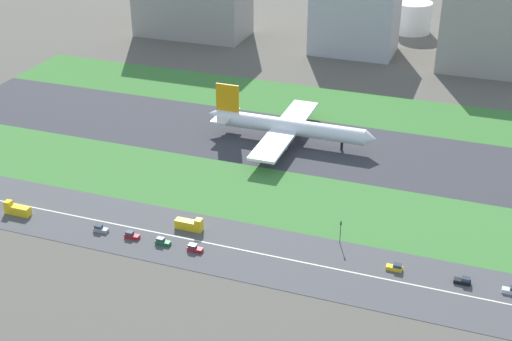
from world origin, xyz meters
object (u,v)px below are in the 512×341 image
Objects in this scene: truck_0 at (17,210)px; hangar_building at (355,16)px; airliner at (286,126)px; car_1 at (463,281)px; truck_1 at (190,225)px; car_4 at (131,235)px; car_2 at (162,242)px; fuel_tank_west at (411,17)px; traffic_light at (340,230)px; car_0 at (395,267)px; car_6 at (194,248)px; car_3 at (100,229)px; office_tower at (492,24)px; car_5 at (512,290)px.

truck_0 is 0.20× the size of hangar_building.
hangar_building reaches higher than truck_0.
hangar_building is at bearing 90.25° from airliner.
truck_1 is at bearing -180.00° from car_1.
car_2 is at bearing -180.00° from car_4.
fuel_tank_west is (43.98, 237.00, 7.35)m from car_4.
truck_0 is 251.41m from fuel_tank_west.
traffic_light is 178.21m from hangar_building.
car_2 is at bearing -171.27° from car_0.
hangar_building is (-35.80, 174.01, 14.08)m from traffic_light.
car_3 is at bearing 0.00° from car_6.
airliner is at bearing 136.06° from car_1.
car_0 is 1.00× the size of car_6.
fuel_tank_west is at bearing 93.61° from traffic_light.
car_0 and car_6 have the same top height.
truck_1 is 1.91× the size of car_3.
car_6 is 10.07m from car_2.
car_6 is at bearing -180.00° from car_3.
office_tower is (-5.77, 182.00, 19.48)m from car_1.
truck_0 reaches higher than car_3.
car_0 is 75.76m from car_4.
car_1 is 0.52× the size of truck_0.
car_5 is 200.90m from hangar_building.
car_1 is (17.97, 0.00, 0.00)m from car_0.
truck_0 is at bearing -175.02° from car_0.
truck_0 is 0.19× the size of office_tower.
car_4 is at bearing -173.87° from car_1.
traffic_light is at bearing -169.54° from truck_0.
hangar_building is (-53.10, 182.00, 17.45)m from car_0.
car_4 and car_3 have the same top height.
car_6 is 0.61× the size of traffic_light.
office_tower is at bearing -123.47° from truck_0.
car_5 is 145.25m from truck_0.
office_tower reaches higher than car_4.
airliner reaches higher than car_1.
hangar_building is (-83.25, 182.00, 17.45)m from car_5.
car_1 is (70.57, -68.00, -5.31)m from airliner.
airliner is 7.74× the size of truck_1.
airliner is 81.36m from car_4.
fuel_tank_west is (21.48, 159.00, 2.04)m from airliner.
office_tower is at bearing -116.96° from car_3.
car_3 is at bearing -157.76° from truck_1.
car_2 is (-95.26, -10.00, 0.00)m from car_5.
office_tower is (73.21, 182.00, 18.73)m from truck_1.
car_6 and car_3 have the same top height.
car_5 is at bearing -173.31° from car_6.
car_1 is (83.08, 10.00, 0.00)m from car_2.
truck_0 reaches higher than car_0.
truck_1 is 10.83m from car_2.
car_0 and car_4 have the same top height.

